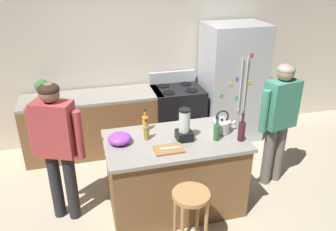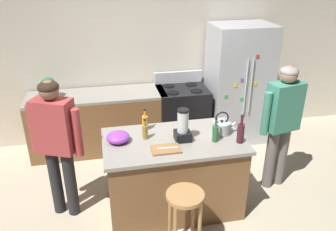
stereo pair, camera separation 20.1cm
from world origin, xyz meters
name	(u,v)px [view 1 (the left image)]	position (x,y,z in m)	size (l,w,h in m)	color
ground_plane	(174,205)	(0.00, 0.00, 0.00)	(14.00, 14.00, 0.00)	beige
back_wall	(140,54)	(0.00, 1.95, 1.35)	(8.00, 0.10, 2.70)	beige
kitchen_island	(175,174)	(0.00, 0.00, 0.45)	(1.53, 0.87, 0.90)	brown
back_counter_run	(95,124)	(-0.80, 1.55, 0.45)	(2.00, 0.64, 0.90)	brown
refrigerator	(232,83)	(1.36, 1.50, 0.92)	(0.90, 0.73, 1.83)	#B7BABF
stove_range	(177,115)	(0.48, 1.52, 0.46)	(0.76, 0.65, 1.08)	black
person_by_island_left	(57,141)	(-1.23, 0.15, 0.97)	(0.58, 0.36, 1.61)	#26262B
person_by_sink_right	(279,114)	(1.37, 0.16, 0.96)	(0.60, 0.29, 1.60)	#66605B
bar_stool	(191,207)	(-0.05, -0.70, 0.55)	(0.36, 0.36, 0.71)	#B7844C
potted_plant	(42,88)	(-1.45, 1.55, 1.07)	(0.20, 0.20, 0.30)	#4C4C51
blender_appliance	(184,127)	(0.09, -0.03, 1.05)	(0.17, 0.17, 0.36)	black
bottle_soda	(145,123)	(-0.27, 0.29, 0.99)	(0.07, 0.07, 0.26)	orange
bottle_wine	(242,131)	(0.68, -0.20, 1.02)	(0.08, 0.08, 0.32)	#471923
bottle_vinegar	(146,132)	(-0.30, 0.08, 0.99)	(0.06, 0.06, 0.24)	olive
bottle_olive_oil	(217,132)	(0.43, -0.13, 1.00)	(0.07, 0.07, 0.28)	#2D6638
mixing_bowl	(120,139)	(-0.59, 0.07, 0.96)	(0.25, 0.25, 0.11)	purple
tea_kettle	(222,126)	(0.55, 0.03, 0.98)	(0.28, 0.20, 0.27)	#B7BABF
cutting_board	(169,149)	(-0.13, -0.20, 0.91)	(0.30, 0.20, 0.02)	#9E6B3D
chef_knife	(171,148)	(-0.11, -0.20, 0.92)	(0.22, 0.03, 0.01)	#B7BABF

